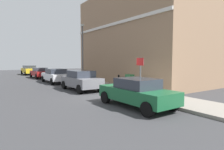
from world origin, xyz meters
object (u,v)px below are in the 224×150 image
(car_yellow, at_px, (29,70))
(street_sign, at_px, (140,71))
(car_green, at_px, (137,92))
(car_red, at_px, (40,73))
(car_grey, at_px, (81,80))
(bollard_near_cabinet, at_px, (119,81))
(lamppost, at_px, (83,50))
(utility_cabinet, at_px, (130,83))
(car_white, at_px, (56,75))

(car_yellow, bearing_deg, street_sign, -176.65)
(car_green, height_order, car_red, car_green)
(car_red, distance_m, street_sign, 17.29)
(car_grey, xyz_separation_m, street_sign, (1.48, -4.96, 0.88))
(bollard_near_cabinet, height_order, lamppost, lamppost)
(car_yellow, relative_size, lamppost, 0.75)
(car_green, bearing_deg, utility_cabinet, -35.64)
(car_red, xyz_separation_m, lamppost, (2.39, -7.70, 2.61))
(utility_cabinet, distance_m, bollard_near_cabinet, 1.46)
(car_green, distance_m, car_yellow, 25.29)
(street_sign, height_order, lamppost, lamppost)
(lamppost, bearing_deg, street_sign, -94.72)
(car_red, bearing_deg, street_sign, -174.85)
(bollard_near_cabinet, bearing_deg, car_yellow, 97.14)
(bollard_near_cabinet, distance_m, lamppost, 6.58)
(car_white, xyz_separation_m, car_yellow, (-0.09, 13.03, 0.02))
(lamppost, bearing_deg, bollard_near_cabinet, -88.63)
(car_green, distance_m, street_sign, 2.18)
(bollard_near_cabinet, bearing_deg, utility_cabinet, -93.92)
(car_white, distance_m, car_yellow, 13.03)
(car_grey, height_order, bollard_near_cabinet, car_grey)
(car_green, xyz_separation_m, car_white, (-0.11, 12.26, 0.02))
(car_grey, distance_m, car_red, 12.23)
(car_grey, distance_m, bollard_near_cabinet, 2.85)
(car_yellow, relative_size, bollard_near_cabinet, 4.12)
(car_yellow, distance_m, bollard_near_cabinet, 20.67)
(bollard_near_cabinet, bearing_deg, street_sign, -105.07)
(utility_cabinet, bearing_deg, lamppost, 90.34)
(car_red, xyz_separation_m, utility_cabinet, (2.44, -15.20, -0.01))
(utility_cabinet, bearing_deg, car_grey, 127.79)
(car_red, bearing_deg, bollard_near_cabinet, -169.74)
(car_green, height_order, car_yellow, car_yellow)
(car_red, distance_m, bollard_near_cabinet, 13.98)
(lamppost, bearing_deg, utility_cabinet, -89.66)
(car_green, bearing_deg, car_white, -0.83)
(car_grey, bearing_deg, car_red, -0.56)
(street_sign, bearing_deg, car_white, 98.09)
(car_red, bearing_deg, car_green, -179.69)
(car_yellow, xyz_separation_m, street_sign, (1.64, -23.95, 0.89))
(car_green, distance_m, car_white, 12.26)
(car_green, xyz_separation_m, utility_cabinet, (2.27, 3.33, -0.05))
(car_white, relative_size, lamppost, 0.76)
(car_green, relative_size, car_yellow, 0.98)
(car_red, xyz_separation_m, car_yellow, (-0.03, 6.76, 0.08))
(car_red, relative_size, lamppost, 0.75)
(car_grey, height_order, street_sign, street_sign)
(lamppost, bearing_deg, car_green, -101.62)
(car_green, distance_m, lamppost, 11.35)
(car_green, relative_size, car_red, 0.98)
(car_white, bearing_deg, street_sign, -171.78)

